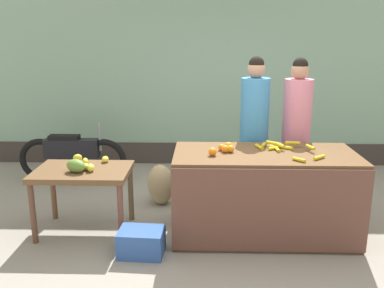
{
  "coord_description": "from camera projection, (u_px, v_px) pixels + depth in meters",
  "views": [
    {
      "loc": [
        -0.25,
        -4.18,
        2.1
      ],
      "look_at": [
        -0.37,
        0.15,
        0.97
      ],
      "focal_mm": 38.54,
      "sensor_mm": 36.0,
      "label": 1
    }
  ],
  "objects": [
    {
      "name": "vendor_woman_pink_shirt",
      "position": [
        296.0,
        134.0,
        5.02
      ],
      "size": [
        0.34,
        0.34,
        1.87
      ],
      "color": "#33333D",
      "rests_on": "ground"
    },
    {
      "name": "mango_papaya_pile",
      "position": [
        81.0,
        164.0,
        4.4
      ],
      "size": [
        0.43,
        0.54,
        0.14
      ],
      "color": "yellow",
      "rests_on": "side_table_wooden"
    },
    {
      "name": "produce_sack",
      "position": [
        161.0,
        184.0,
        5.28
      ],
      "size": [
        0.47,
        0.45,
        0.53
      ],
      "primitive_type": "ellipsoid",
      "rotation": [
        0.0,
        0.0,
        2.53
      ],
      "color": "tan",
      "rests_on": "ground"
    },
    {
      "name": "market_wall_back",
      "position": [
        219.0,
        62.0,
        6.71
      ],
      "size": [
        9.81,
        0.23,
        3.47
      ],
      "color": "#8CB299",
      "rests_on": "ground"
    },
    {
      "name": "parked_motorcycle",
      "position": [
        72.0,
        155.0,
        6.09
      ],
      "size": [
        1.6,
        0.18,
        0.88
      ],
      "color": "black",
      "rests_on": "ground"
    },
    {
      "name": "orange_pile",
      "position": [
        223.0,
        149.0,
        4.33
      ],
      "size": [
        0.28,
        0.36,
        0.09
      ],
      "color": "orange",
      "rests_on": "fruit_stall_counter"
    },
    {
      "name": "produce_crate",
      "position": [
        141.0,
        242.0,
        4.08
      ],
      "size": [
        0.46,
        0.35,
        0.26
      ],
      "primitive_type": "cube",
      "rotation": [
        0.0,
        0.0,
        -0.06
      ],
      "color": "#3359A5",
      "rests_on": "ground"
    },
    {
      "name": "vendor_woman_blue_shirt",
      "position": [
        254.0,
        134.0,
        4.99
      ],
      "size": [
        0.34,
        0.34,
        1.88
      ],
      "color": "#33333D",
      "rests_on": "ground"
    },
    {
      "name": "ground_plane",
      "position": [
        225.0,
        232.0,
        4.57
      ],
      "size": [
        24.0,
        24.0,
        0.0
      ],
      "primitive_type": "plane",
      "color": "gray"
    },
    {
      "name": "side_table_wooden",
      "position": [
        83.0,
        178.0,
        4.45
      ],
      "size": [
        1.01,
        0.7,
        0.72
      ],
      "color": "brown",
      "rests_on": "ground"
    },
    {
      "name": "fruit_stall_counter",
      "position": [
        264.0,
        194.0,
        4.43
      ],
      "size": [
        1.92,
        0.92,
        0.92
      ],
      "color": "brown",
      "rests_on": "ground"
    },
    {
      "name": "banana_bunch_pile",
      "position": [
        284.0,
        148.0,
        4.4
      ],
      "size": [
        0.65,
        0.68,
        0.07
      ],
      "color": "gold",
      "rests_on": "fruit_stall_counter"
    }
  ]
}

